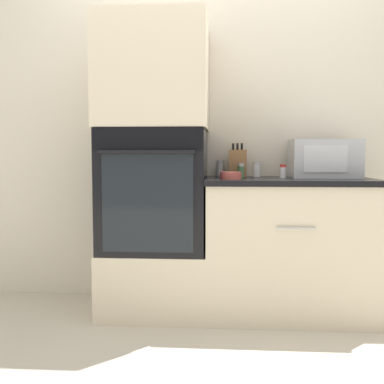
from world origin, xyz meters
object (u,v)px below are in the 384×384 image
(microwave, at_px, (324,159))
(condiment_jar_mid, at_px, (220,169))
(condiment_jar_far, at_px, (241,171))
(condiment_jar_back, at_px, (256,169))
(knife_block, at_px, (237,163))
(bowl, at_px, (231,175))
(condiment_jar_near, at_px, (283,171))
(wall_oven, at_px, (155,190))

(microwave, height_order, condiment_jar_mid, microwave)
(condiment_jar_far, relative_size, condiment_jar_back, 0.91)
(microwave, xyz_separation_m, condiment_jar_back, (-0.43, 0.07, -0.07))
(knife_block, relative_size, bowl, 1.72)
(knife_block, height_order, condiment_jar_near, knife_block)
(knife_block, height_order, bowl, knife_block)
(wall_oven, height_order, knife_block, wall_oven)
(wall_oven, relative_size, knife_block, 3.41)
(condiment_jar_near, xyz_separation_m, condiment_jar_back, (-0.16, 0.16, 0.01))
(bowl, distance_m, condiment_jar_back, 0.37)
(condiment_jar_mid, bearing_deg, wall_oven, -149.55)
(condiment_jar_far, xyz_separation_m, condiment_jar_back, (0.11, 0.11, 0.00))
(microwave, bearing_deg, condiment_jar_back, 170.08)
(microwave, height_order, condiment_jar_far, microwave)
(microwave, distance_m, condiment_jar_mid, 0.69)
(knife_block, bearing_deg, condiment_jar_far, -81.03)
(condiment_jar_mid, bearing_deg, knife_block, -24.60)
(wall_oven, xyz_separation_m, bowl, (0.48, -0.15, 0.10))
(knife_block, distance_m, condiment_jar_mid, 0.13)
(bowl, relative_size, condiment_jar_back, 1.29)
(condiment_jar_near, bearing_deg, wall_oven, -178.92)
(wall_oven, height_order, microwave, wall_oven)
(wall_oven, height_order, condiment_jar_mid, wall_oven)
(wall_oven, relative_size, microwave, 1.80)
(condiment_jar_back, bearing_deg, condiment_jar_near, -46.12)
(condiment_jar_mid, distance_m, condiment_jar_back, 0.25)
(knife_block, distance_m, bowl, 0.35)
(microwave, bearing_deg, knife_block, 170.69)
(condiment_jar_mid, bearing_deg, condiment_jar_near, -30.09)
(condiment_jar_near, bearing_deg, microwave, 17.84)
(knife_block, bearing_deg, wall_oven, -160.07)
(bowl, bearing_deg, wall_oven, 163.16)
(wall_oven, xyz_separation_m, condiment_jar_mid, (0.42, 0.25, 0.13))
(wall_oven, bearing_deg, bowl, -16.84)
(condiment_jar_near, height_order, condiment_jar_mid, condiment_jar_mid)
(condiment_jar_near, relative_size, condiment_jar_back, 0.86)
(microwave, xyz_separation_m, bowl, (-0.60, -0.25, -0.10))
(bowl, height_order, condiment_jar_far, condiment_jar_far)
(knife_block, relative_size, condiment_jar_back, 2.21)
(microwave, bearing_deg, condiment_jar_far, -176.33)
(condiment_jar_far, bearing_deg, wall_oven, -172.96)
(condiment_jar_far, bearing_deg, bowl, -108.16)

